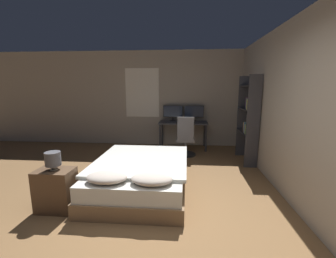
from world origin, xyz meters
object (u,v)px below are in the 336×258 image
Objects in this scene: desk at (183,125)px; monitor_left at (173,112)px; bed at (141,175)px; monitor_right at (194,112)px; computer_mouse at (194,123)px; keyboard at (183,123)px; bedside_lamp at (53,159)px; bookshelf at (249,117)px; nightstand at (56,190)px; office_chair at (185,141)px.

desk is 0.51m from monitor_left.
bed is 3.66× the size of monitor_left.
monitor_right is at bearing 0.00° from monitor_left.
computer_mouse is (0.28, -0.22, 0.11)m from desk.
monitor_left is 1.00× the size of monitor_right.
monitor_right is 0.59m from keyboard.
bookshelf is (3.16, 2.28, 0.31)m from bedside_lamp.
monitor_right is (0.60, 0.00, 0.00)m from monitor_left.
monitor_right reaches higher than keyboard.
keyboard is (1.69, 3.13, 0.46)m from nightstand.
nightstand is 3.96m from bookshelf.
bedside_lamp reaches higher than nightstand.
monitor_right is at bearing 56.20° from keyboard.
bed is 2.74m from bookshelf.
bedside_lamp is at bearing -145.32° from bed.
bedside_lamp is 3.70m from computer_mouse.
monitor_left is (-0.30, 0.22, 0.34)m from desk.
computer_mouse is at bearing 68.88° from bed.
bed is 3.66× the size of monitor_right.
keyboard is 0.38× the size of office_chair.
bedside_lamp is 0.66× the size of keyboard.
monitor_left is 0.28× the size of bookshelf.
desk is at bearing 63.18° from nightstand.
computer_mouse is at bearing 144.10° from bookshelf.
bedside_lamp is 0.46× the size of monitor_left.
keyboard is (-0.30, -0.45, -0.24)m from monitor_right.
bookshelf reaches higher than nightstand.
monitor_left is 0.55× the size of office_chair.
desk is 0.37m from computer_mouse.
monitor_left is at bearing 143.51° from bookshelf.
office_chair reaches higher than bedside_lamp.
nightstand is 1.07× the size of monitor_right.
keyboard is at bearing 61.57° from nightstand.
office_chair is (-0.21, -0.48, -0.38)m from computer_mouse.
computer_mouse reaches higher than bed.
desk is 0.75m from office_chair.
bookshelf is (1.39, -0.38, 0.67)m from office_chair.
desk is at bearing -143.04° from monitor_right.
bedside_lamp is 4.10m from monitor_right.
computer_mouse is (1.97, 3.13, 0.47)m from nightstand.
desk is (1.69, 3.35, -0.09)m from bedside_lamp.
bookshelf is at bearing -15.28° from office_chair.
bookshelf is (1.46, -0.86, 0.30)m from keyboard.
bookshelf is (1.18, -0.86, 0.29)m from computer_mouse.
office_chair reaches higher than computer_mouse.
computer_mouse is 0.64m from office_chair.
monitor_left is at bearing 111.90° from office_chair.
keyboard is (1.69, 3.13, 0.01)m from bedside_lamp.
computer_mouse is (0.28, 0.00, 0.01)m from keyboard.
monitor_left is 0.59m from keyboard.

